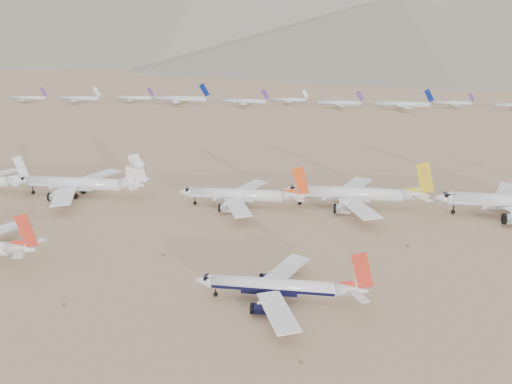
% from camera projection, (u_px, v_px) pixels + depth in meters
% --- Properties ---
extents(ground, '(7000.00, 7000.00, 0.00)m').
position_uv_depth(ground, '(264.00, 288.00, 121.54)').
color(ground, '#8C6D51').
rests_on(ground, ground).
extents(main_airliner, '(38.73, 37.83, 13.67)m').
position_uv_depth(main_airliner, '(281.00, 287.00, 114.42)').
color(main_airliner, white).
rests_on(main_airliner, ground).
extents(row2_gold_tail, '(49.64, 48.55, 17.67)m').
position_uv_depth(row2_gold_tail, '(355.00, 194.00, 176.74)').
color(row2_gold_tail, white).
rests_on(row2_gold_tail, ground).
extents(row2_orange_tail, '(44.16, 43.20, 15.75)m').
position_uv_depth(row2_orange_tail, '(242.00, 195.00, 177.27)').
color(row2_orange_tail, white).
rests_on(row2_orange_tail, ground).
extents(row2_white_trijet, '(50.02, 48.88, 17.72)m').
position_uv_depth(row2_white_trijet, '(81.00, 183.00, 188.76)').
color(row2_white_trijet, white).
rests_on(row2_white_trijet, ground).
extents(distant_storage_row, '(558.87, 57.71, 16.24)m').
position_uv_depth(distant_storage_row, '(323.00, 102.00, 421.92)').
color(distant_storage_row, silver).
rests_on(distant_storage_row, ground).
extents(desert_scrub, '(261.14, 121.67, 0.63)m').
position_uv_depth(desert_scrub, '(254.00, 372.00, 90.94)').
color(desert_scrub, brown).
rests_on(desert_scrub, ground).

